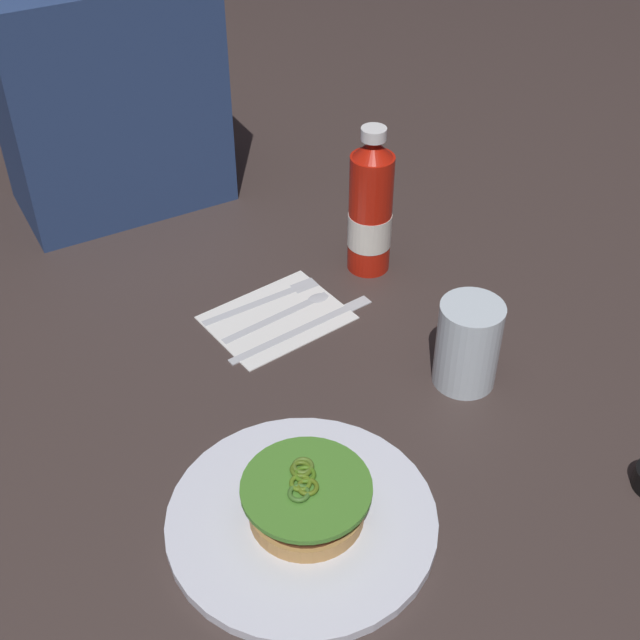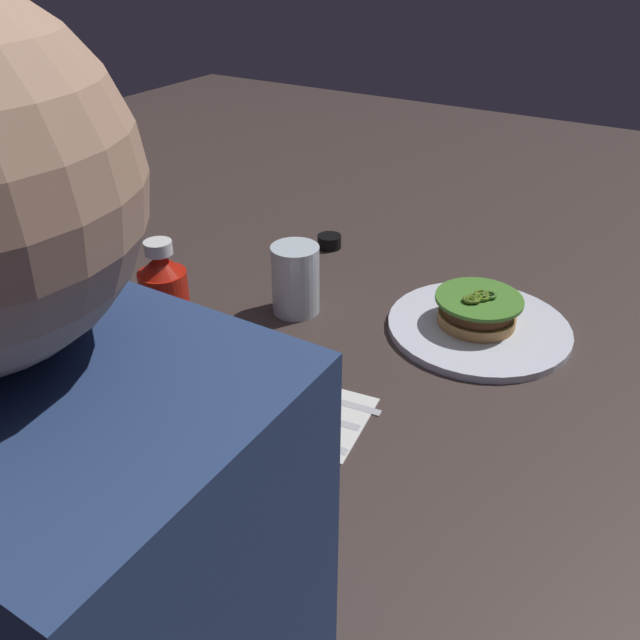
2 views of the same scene
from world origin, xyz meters
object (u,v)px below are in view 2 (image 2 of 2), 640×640
Objects in this scene: dinner_plate at (478,327)px; fork_utensil at (272,424)px; water_glass at (295,279)px; butter_knife at (293,387)px; spoon_utensil at (279,404)px; ketchup_bottle at (170,330)px; diner_person at (43,504)px; napkin at (299,411)px; condiment_cup at (329,241)px; burger_sandwich at (478,310)px.

fork_utensil is (0.14, 0.36, -0.00)m from dinner_plate.
butter_knife is at bearing 122.19° from water_glass.
butter_knife and spoon_utensil have the same top height.
spoon_utensil is 0.98× the size of fork_utensil.
diner_person is at bearing 124.50° from ketchup_bottle.
napkin is at bearing -107.12° from fork_utensil.
diner_person reaches higher than fork_utensil.
dinner_plate reaches higher than napkin.
condiment_cup reaches higher than butter_knife.
ketchup_bottle reaches higher than burger_sandwich.
ketchup_bottle is 0.27m from water_glass.
spoon_utensil is at bearing 63.64° from dinner_plate.
spoon_utensil is at bearing -68.33° from fork_utensil.
burger_sandwich is at bearing -94.03° from diner_person.
ketchup_bottle reaches higher than water_glass.
spoon_utensil is 0.32× the size of diner_person.
diner_person is at bearing 104.49° from spoon_utensil.
burger_sandwich is 0.32m from butter_knife.
dinner_plate is 0.36m from spoon_utensil.
diner_person is at bearing 109.76° from water_glass.
dinner_plate is 2.47× the size of water_glass.
condiment_cup is at bearing -22.02° from burger_sandwich.
dinner_plate is at bearing 174.13° from burger_sandwich.
water_glass is 0.26m from condiment_cup.
butter_knife is (-0.14, -0.08, -0.09)m from ketchup_bottle.
diner_person reaches higher than butter_knife.
diner_person is (-0.10, 0.40, 0.23)m from spoon_utensil.
burger_sandwich is at bearing -119.51° from butter_knife.
napkin is (-0.15, 0.22, -0.06)m from water_glass.
condiment_cup is 0.94m from diner_person.
water_glass is at bearing 19.49° from burger_sandwich.
water_glass is (-0.02, -0.26, -0.04)m from ketchup_bottle.
dinner_plate is at bearing -94.48° from diner_person.
water_glass is 0.22m from butter_knife.
spoon_utensil is (-0.01, 0.04, -0.00)m from butter_knife.
water_glass is at bearing -57.81° from butter_knife.
spoon_utensil is at bearing 8.13° from napkin.
butter_knife is (-0.19, 0.42, -0.01)m from condiment_cup.
dinner_plate is at bearing -112.51° from napkin.
fork_utensil is (-0.01, 0.04, 0.00)m from spoon_utensil.
ketchup_bottle reaches higher than dinner_plate.
water_glass is 0.21× the size of diner_person.
fork_utensil reaches higher than napkin.
burger_sandwich is at bearing 157.98° from condiment_cup.
spoon_utensil is (0.15, 0.32, -0.03)m from burger_sandwich.
napkin is (0.13, 0.32, -0.03)m from burger_sandwich.
fork_utensil is (0.01, 0.04, 0.00)m from napkin.
condiment_cup is 0.51m from napkin.
water_glass is 0.26m from spoon_utensil.
fork_utensil is at bearing -179.51° from ketchup_bottle.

